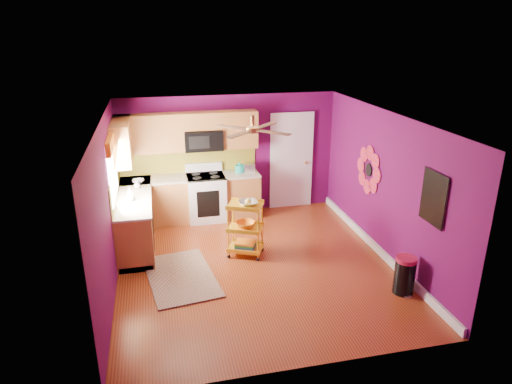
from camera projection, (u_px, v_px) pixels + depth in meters
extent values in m
plane|color=maroon|center=(256.00, 266.00, 7.68)|extent=(5.00, 5.00, 0.00)
cube|color=#570949|center=(229.00, 155.00, 9.54)|extent=(4.50, 0.04, 2.50)
cube|color=#570949|center=(306.00, 275.00, 4.96)|extent=(4.50, 0.04, 2.50)
cube|color=#570949|center=(108.00, 208.00, 6.78)|extent=(0.04, 5.00, 2.50)
cube|color=#570949|center=(385.00, 186.00, 7.71)|extent=(0.04, 5.00, 2.50)
cube|color=silver|center=(255.00, 118.00, 6.82)|extent=(4.50, 5.00, 0.04)
cube|color=white|center=(377.00, 248.00, 8.12)|extent=(0.05, 4.90, 0.14)
cube|color=#985B29|center=(136.00, 220.00, 8.35)|extent=(0.60, 2.30, 0.90)
cube|color=#985B29|center=(192.00, 199.00, 9.36)|extent=(2.80, 0.60, 0.90)
cube|color=beige|center=(133.00, 196.00, 8.19)|extent=(0.63, 2.30, 0.04)
cube|color=beige|center=(190.00, 177.00, 9.20)|extent=(2.80, 0.63, 0.04)
cube|color=black|center=(138.00, 240.00, 8.49)|extent=(0.54, 2.30, 0.10)
cube|color=black|center=(193.00, 217.00, 9.50)|extent=(2.80, 0.54, 0.10)
cube|color=white|center=(206.00, 198.00, 9.39)|extent=(0.76, 0.66, 0.92)
cube|color=black|center=(205.00, 176.00, 9.23)|extent=(0.76, 0.62, 0.03)
cube|color=white|center=(204.00, 167.00, 9.45)|extent=(0.76, 0.06, 0.18)
cube|color=black|center=(208.00, 204.00, 9.10)|extent=(0.45, 0.02, 0.55)
cube|color=#985B29|center=(149.00, 134.00, 8.86)|extent=(1.32, 0.33, 0.75)
cube|color=#985B29|center=(239.00, 129.00, 9.23)|extent=(0.72, 0.33, 0.75)
cube|color=#985B29|center=(202.00, 121.00, 9.00)|extent=(0.76, 0.33, 0.34)
cube|color=#985B29|center=(122.00, 141.00, 8.31)|extent=(0.33, 1.30, 0.75)
cube|color=black|center=(203.00, 140.00, 9.10)|extent=(0.76, 0.38, 0.40)
cube|color=brown|center=(189.00, 160.00, 9.37)|extent=(2.80, 0.01, 0.51)
cube|color=brown|center=(115.00, 183.00, 8.04)|extent=(0.01, 2.30, 0.51)
cube|color=white|center=(112.00, 168.00, 7.64)|extent=(0.03, 1.20, 1.00)
cube|color=orange|center=(111.00, 141.00, 7.49)|extent=(0.08, 1.35, 0.22)
cube|color=white|center=(291.00, 162.00, 9.87)|extent=(0.85, 0.04, 2.05)
cube|color=white|center=(291.00, 162.00, 9.85)|extent=(0.95, 0.02, 2.15)
sphere|color=#BF8C3F|center=(306.00, 163.00, 9.90)|extent=(0.07, 0.07, 0.07)
cylinder|color=black|center=(369.00, 170.00, 8.23)|extent=(0.01, 0.24, 0.24)
cube|color=#1BB39A|center=(434.00, 198.00, 6.33)|extent=(0.03, 0.52, 0.72)
cube|color=black|center=(433.00, 198.00, 6.32)|extent=(0.01, 0.56, 0.76)
cylinder|color=#BF8C3F|center=(253.00, 121.00, 7.03)|extent=(0.06, 0.06, 0.16)
cylinder|color=#BF8C3F|center=(253.00, 130.00, 7.08)|extent=(0.20, 0.20, 0.08)
cube|color=#4C2D19|center=(265.00, 125.00, 7.38)|extent=(0.47, 0.47, 0.01)
cube|color=#4C2D19|center=(233.00, 127.00, 7.27)|extent=(0.47, 0.47, 0.01)
cube|color=#4C2D19|center=(239.00, 134.00, 6.77)|extent=(0.47, 0.47, 0.01)
cube|color=#4C2D19|center=(274.00, 133.00, 6.89)|extent=(0.47, 0.47, 0.01)
cube|color=black|center=(181.00, 276.00, 7.32)|extent=(1.22, 1.76, 0.02)
cylinder|color=gold|center=(228.00, 232.00, 7.76)|extent=(0.03, 0.03, 0.90)
cylinder|color=gold|center=(258.00, 235.00, 7.66)|extent=(0.03, 0.03, 0.90)
cylinder|color=gold|center=(233.00, 224.00, 8.09)|extent=(0.03, 0.03, 0.90)
cylinder|color=gold|center=(262.00, 226.00, 7.99)|extent=(0.03, 0.03, 0.90)
sphere|color=black|center=(229.00, 256.00, 7.92)|extent=(0.06, 0.06, 0.06)
sphere|color=black|center=(258.00, 259.00, 7.82)|extent=(0.06, 0.06, 0.06)
sphere|color=black|center=(234.00, 247.00, 8.25)|extent=(0.06, 0.06, 0.06)
sphere|color=black|center=(262.00, 250.00, 8.15)|extent=(0.06, 0.06, 0.06)
cube|color=gold|center=(245.00, 206.00, 7.73)|extent=(0.71, 0.63, 0.03)
cube|color=gold|center=(245.00, 228.00, 7.87)|extent=(0.71, 0.63, 0.03)
cube|color=gold|center=(245.00, 248.00, 8.00)|extent=(0.71, 0.63, 0.03)
imported|color=beige|center=(248.00, 203.00, 7.70)|extent=(0.42, 0.42, 0.08)
sphere|color=yellow|center=(248.00, 202.00, 7.69)|extent=(0.11, 0.11, 0.11)
imported|color=orange|center=(245.00, 225.00, 7.85)|extent=(0.44, 0.44, 0.10)
cube|color=navy|center=(245.00, 246.00, 7.99)|extent=(0.41, 0.37, 0.04)
cube|color=#267233|center=(245.00, 244.00, 7.98)|extent=(0.41, 0.37, 0.04)
cube|color=orange|center=(245.00, 242.00, 7.96)|extent=(0.41, 0.37, 0.03)
cylinder|color=black|center=(404.00, 277.00, 6.82)|extent=(0.36, 0.36, 0.53)
cylinder|color=#AE183C|center=(407.00, 259.00, 6.72)|extent=(0.31, 0.31, 0.06)
cube|color=beige|center=(408.00, 297.00, 6.77)|extent=(0.11, 0.07, 0.03)
cylinder|color=#159E8E|center=(240.00, 169.00, 9.42)|extent=(0.18, 0.18, 0.16)
sphere|color=#159E8E|center=(240.00, 164.00, 9.38)|extent=(0.06, 0.06, 0.06)
cube|color=beige|center=(249.00, 168.00, 9.42)|extent=(0.22, 0.15, 0.18)
imported|color=#EA3F72|center=(130.00, 193.00, 8.00)|extent=(0.09, 0.09, 0.20)
imported|color=white|center=(137.00, 184.00, 8.48)|extent=(0.12, 0.12, 0.16)
imported|color=white|center=(138.00, 181.00, 8.82)|extent=(0.23, 0.23, 0.06)
imported|color=white|center=(131.00, 198.00, 7.91)|extent=(0.12, 0.12, 0.10)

